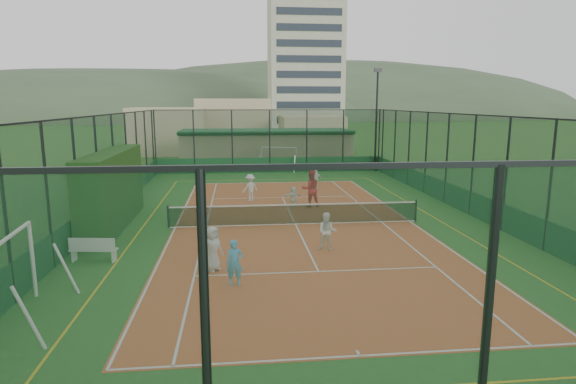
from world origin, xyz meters
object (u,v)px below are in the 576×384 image
white_bench (94,249)px  child_far_right (316,179)px  coach (311,189)px  futsal_goal_near (11,281)px  apartment_tower (305,57)px  child_near_left (213,249)px  child_near_mid (235,263)px  child_far_left (250,188)px  clubhouse (266,147)px  futsal_goal_far (279,159)px  child_near_right (327,232)px  floodlight_ne (376,121)px  child_far_back (293,197)px

white_bench → child_far_right: (10.22, 13.23, 0.21)m
coach → futsal_goal_near: bearing=47.0°
apartment_tower → coach: bearing=-97.8°
coach → apartment_tower: bearing=-103.6°
futsal_goal_near → child_near_left: size_ratio=2.27×
white_bench → child_near_mid: child_near_mid is taller
child_far_left → apartment_tower: bearing=-133.4°
apartment_tower → child_far_right: 75.23m
clubhouse → child_far_left: bearing=-96.7°
futsal_goal_far → child_near_mid: size_ratio=2.08×
futsal_goal_far → child_near_right: bearing=-73.7°
child_near_right → child_far_left: (-2.65, 9.69, 0.04)m
futsal_goal_near → child_far_right: 21.02m
apartment_tower → white_bench: 89.88m
floodlight_ne → white_bench: bearing=-127.9°
child_near_left → floodlight_ne: bearing=19.8°
apartment_tower → child_near_mid: 91.63m
floodlight_ne → futsal_goal_near: bearing=-123.5°
child_far_left → futsal_goal_far: bearing=-135.6°
floodlight_ne → child_near_mid: (-11.39, -23.89, -3.40)m
apartment_tower → child_near_mid: apartment_tower is taller
apartment_tower → coach: size_ratio=14.96×
clubhouse → coach: clubhouse is taller
futsal_goal_near → child_near_left: (4.95, 3.31, -0.34)m
child_near_right → child_far_right: (1.70, 12.86, -0.07)m
floodlight_ne → clubhouse: bearing=147.9°
apartment_tower → child_far_right: size_ratio=22.37×
futsal_goal_near → child_far_back: 15.66m
apartment_tower → child_near_mid: size_ratio=20.88×
clubhouse → child_far_back: bearing=-89.0°
child_near_mid → child_far_left: child_far_left is taller
futsal_goal_far → child_far_back: 13.96m
clubhouse → child_far_left: 16.53m
clubhouse → futsal_goal_near: (-8.46, -31.21, -0.46)m
apartment_tower → child_near_right: size_ratio=20.29×
floodlight_ne → child_far_right: floodlight_ne is taller
floodlight_ne → clubhouse: (-8.60, 5.40, -2.55)m
child_far_right → child_far_back: bearing=54.9°
child_near_left → child_far_back: child_near_left is taller
floodlight_ne → apartment_tower: bearing=87.0°
child_far_back → child_near_left: bearing=61.7°
floodlight_ne → child_near_left: bearing=-118.3°
futsal_goal_near → child_near_right: bearing=-65.7°
floodlight_ne → futsal_goal_far: (-7.82, 1.09, -3.16)m
child_near_mid → coach: (4.06, 10.91, 0.28)m
coach → white_bench: bearing=35.9°
clubhouse → child_near_right: bearing=-88.4°
child_far_left → coach: 3.77m
floodlight_ne → child_near_mid: bearing=-115.5°
child_near_left → child_far_left: 11.60m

